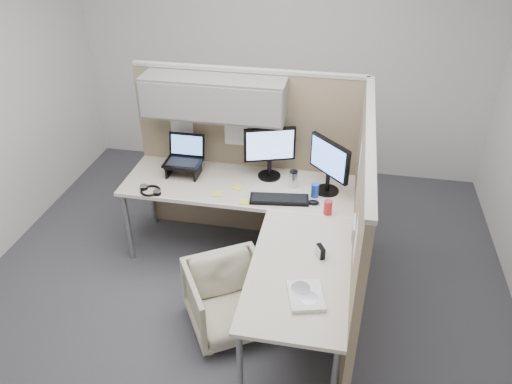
% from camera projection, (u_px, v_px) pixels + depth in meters
% --- Properties ---
extents(ground, '(4.50, 4.50, 0.00)m').
position_uv_depth(ground, '(239.00, 291.00, 4.21)').
color(ground, '#3B3B40').
rests_on(ground, ground).
extents(partition_back, '(2.00, 0.36, 1.63)m').
position_uv_depth(partition_back, '(233.00, 130.00, 4.35)').
color(partition_back, '#8E7A5D').
rests_on(partition_back, ground).
extents(partition_right, '(0.07, 2.03, 1.63)m').
position_uv_depth(partition_right, '(357.00, 230.00, 3.57)').
color(partition_right, '#8E7A5D').
rests_on(partition_right, ground).
extents(desk, '(2.00, 1.98, 0.73)m').
position_uv_depth(desk, '(256.00, 218.00, 3.93)').
color(desk, beige).
rests_on(desk, ground).
extents(office_chair, '(0.79, 0.77, 0.60)m').
position_uv_depth(office_chair, '(229.00, 296.00, 3.74)').
color(office_chair, beige).
rests_on(office_chair, ground).
extents(monitor_left, '(0.43, 0.20, 0.47)m').
position_uv_depth(monitor_left, '(270.00, 149.00, 4.24)').
color(monitor_left, black).
rests_on(monitor_left, desk).
extents(monitor_right, '(0.33, 0.34, 0.47)m').
position_uv_depth(monitor_right, '(329.00, 163.00, 4.04)').
color(monitor_right, black).
rests_on(monitor_right, desk).
extents(laptop_station, '(0.32, 0.28, 0.34)m').
position_uv_depth(laptop_station, '(184.00, 160.00, 4.37)').
color(laptop_station, black).
rests_on(laptop_station, desk).
extents(keyboard, '(0.49, 0.22, 0.02)m').
position_uv_depth(keyboard, '(279.00, 199.00, 4.06)').
color(keyboard, black).
rests_on(keyboard, desk).
extents(mouse, '(0.09, 0.06, 0.03)m').
position_uv_depth(mouse, '(314.00, 202.00, 4.01)').
color(mouse, black).
rests_on(mouse, desk).
extents(travel_mug, '(0.07, 0.07, 0.15)m').
position_uv_depth(travel_mug, '(293.00, 179.00, 4.21)').
color(travel_mug, silver).
rests_on(travel_mug, desk).
extents(soda_can_green, '(0.07, 0.07, 0.12)m').
position_uv_depth(soda_can_green, '(328.00, 208.00, 3.87)').
color(soda_can_green, '#B21E1E').
rests_on(soda_can_green, desk).
extents(soda_can_silver, '(0.07, 0.07, 0.12)m').
position_uv_depth(soda_can_silver, '(315.00, 190.00, 4.08)').
color(soda_can_silver, '#1E3FA5').
rests_on(soda_can_silver, desk).
extents(sticky_note_d, '(0.09, 0.09, 0.01)m').
position_uv_depth(sticky_note_d, '(237.00, 187.00, 4.23)').
color(sticky_note_d, yellow).
rests_on(sticky_note_d, desk).
extents(sticky_note_b, '(0.08, 0.08, 0.01)m').
position_uv_depth(sticky_note_b, '(244.00, 202.00, 4.04)').
color(sticky_note_b, yellow).
rests_on(sticky_note_b, desk).
extents(sticky_note_a, '(0.09, 0.09, 0.01)m').
position_uv_depth(sticky_note_a, '(217.00, 194.00, 4.14)').
color(sticky_note_a, yellow).
rests_on(sticky_note_a, desk).
extents(headphones, '(0.22, 0.22, 0.03)m').
position_uv_depth(headphones, '(150.00, 190.00, 4.17)').
color(headphones, black).
rests_on(headphones, desk).
extents(paper_stack, '(0.28, 0.32, 0.03)m').
position_uv_depth(paper_stack, '(306.00, 296.00, 3.12)').
color(paper_stack, white).
rests_on(paper_stack, desk).
extents(desk_clock, '(0.07, 0.09, 0.09)m').
position_uv_depth(desk_clock, '(320.00, 251.00, 3.44)').
color(desk_clock, black).
rests_on(desk_clock, desk).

